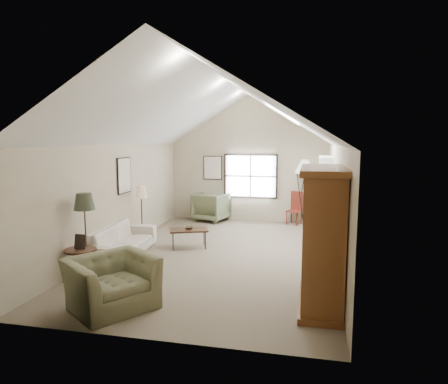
% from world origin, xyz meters
% --- Properties ---
extents(room_shell, '(5.01, 8.01, 4.00)m').
position_xyz_m(room_shell, '(0.00, 0.00, 3.21)').
color(room_shell, '#726851').
rests_on(room_shell, ground).
extents(window, '(1.72, 0.08, 1.42)m').
position_xyz_m(window, '(0.10, 3.96, 1.45)').
color(window, black).
rests_on(window, room_shell).
extents(skylight, '(0.80, 1.20, 0.52)m').
position_xyz_m(skylight, '(1.30, 0.90, 3.22)').
color(skylight, white).
rests_on(skylight, room_shell).
extents(wall_art, '(1.97, 3.71, 0.88)m').
position_xyz_m(wall_art, '(-1.88, 1.94, 1.73)').
color(wall_art, black).
rests_on(wall_art, room_shell).
extents(armoire, '(0.60, 1.50, 2.20)m').
position_xyz_m(armoire, '(2.18, -2.40, 1.10)').
color(armoire, brown).
rests_on(armoire, ground).
extents(tv_alcove, '(0.32, 1.30, 2.10)m').
position_xyz_m(tv_alcove, '(2.34, 1.60, 1.15)').
color(tv_alcove, white).
rests_on(tv_alcove, ground).
extents(media_console, '(0.34, 1.18, 0.60)m').
position_xyz_m(media_console, '(2.32, 1.60, 0.30)').
color(media_console, '#382316').
rests_on(media_console, ground).
extents(tv_panel, '(0.05, 0.90, 0.55)m').
position_xyz_m(tv_panel, '(2.32, 1.60, 0.92)').
color(tv_panel, black).
rests_on(tv_panel, media_console).
extents(sofa, '(1.06, 2.41, 0.69)m').
position_xyz_m(sofa, '(-2.20, -0.53, 0.35)').
color(sofa, beige).
rests_on(sofa, ground).
extents(armchair_near, '(1.61, 1.65, 0.81)m').
position_xyz_m(armchair_near, '(-1.03, -3.17, 0.40)').
color(armchair_near, '#6B6B4B').
rests_on(armchair_near, ground).
extents(armchair_far, '(1.24, 1.26, 0.92)m').
position_xyz_m(armchair_far, '(-1.13, 3.70, 0.46)').
color(armchair_far, '#596345').
rests_on(armchair_far, ground).
extents(coffee_table, '(1.03, 0.79, 0.46)m').
position_xyz_m(coffee_table, '(-0.87, 0.41, 0.23)').
color(coffee_table, '#3B2518').
rests_on(coffee_table, ground).
extents(bowl, '(0.28, 0.28, 0.05)m').
position_xyz_m(bowl, '(-0.87, 0.41, 0.49)').
color(bowl, '#392917').
rests_on(bowl, coffee_table).
extents(side_table, '(0.62, 0.62, 0.59)m').
position_xyz_m(side_table, '(-2.20, -2.13, 0.30)').
color(side_table, '#3B2318').
rests_on(side_table, ground).
extents(side_chair, '(0.52, 0.52, 1.01)m').
position_xyz_m(side_chair, '(1.51, 3.70, 0.51)').
color(side_chair, maroon).
rests_on(side_chair, ground).
extents(tripod_lamp, '(0.72, 0.72, 2.05)m').
position_xyz_m(tripod_lamp, '(1.80, 3.70, 1.02)').
color(tripod_lamp, silver).
rests_on(tripod_lamp, ground).
extents(dark_lamp, '(0.42, 0.42, 1.65)m').
position_xyz_m(dark_lamp, '(-2.20, -1.93, 0.82)').
color(dark_lamp, '#272A1D').
rests_on(dark_lamp, ground).
extents(tan_lamp, '(0.31, 0.31, 1.48)m').
position_xyz_m(tan_lamp, '(-2.20, 0.67, 0.74)').
color(tan_lamp, tan).
rests_on(tan_lamp, ground).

